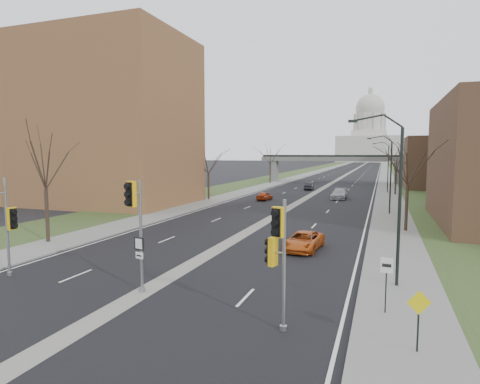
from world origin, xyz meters
The scene contains 29 objects.
ground centered at (0.00, 0.00, 0.00)m, with size 700.00×700.00×0.00m, color black.
road_surface centered at (0.00, 150.00, 0.01)m, with size 20.00×600.00×0.01m, color black.
median_strip centered at (0.00, 150.00, 0.00)m, with size 1.20×600.00×0.02m, color gray.
sidewalk_right centered at (12.00, 150.00, 0.06)m, with size 4.00×600.00×0.12m, color gray.
sidewalk_left centered at (-12.00, 150.00, 0.06)m, with size 4.00×600.00×0.12m, color gray.
grass_verge_right centered at (18.00, 150.00, 0.05)m, with size 8.00×600.00×0.10m, color #283F1D.
grass_verge_left centered at (-18.00, 150.00, 0.05)m, with size 8.00×600.00×0.10m, color #283F1D.
apartment_building centered at (-26.00, 30.00, 11.00)m, with size 25.00×16.00×22.00m, color brown.
commercial_block_far centered at (22.00, 70.00, 5.00)m, with size 14.00×14.00×10.00m, color #523626.
pedestrian_bridge centered at (0.00, 80.00, 4.84)m, with size 34.00×3.00×6.45m.
capitol centered at (0.00, 320.00, 18.60)m, with size 48.00×42.00×55.75m.
streetlight_near centered at (10.99, 6.00, 6.95)m, with size 2.61×0.20×8.70m.
streetlight_mid centered at (10.99, 32.00, 6.95)m, with size 2.61×0.20×8.70m.
streetlight_far centered at (10.99, 58.00, 6.95)m, with size 2.61×0.20×8.70m.
tree_left_a centered at (-13.00, 8.00, 6.64)m, with size 7.20×7.20×9.40m.
tree_left_b centered at (-13.00, 38.00, 6.23)m, with size 6.75×6.75×8.81m.
tree_left_c centered at (-13.00, 72.00, 7.04)m, with size 7.65×7.65×9.99m.
tree_right_a centered at (13.00, 22.00, 6.64)m, with size 7.20×7.20×9.40m.
tree_right_b centered at (13.00, 55.00, 5.82)m, with size 6.30×6.30×8.22m.
tree_right_c centered at (13.00, 95.00, 7.04)m, with size 7.65×7.65×9.99m.
signal_pole_left centered at (-8.43, 0.61, 3.61)m, with size 1.14×0.93×5.52m.
signal_pole_median centered at (-0.16, 0.76, 3.88)m, with size 0.71×0.93×5.56m.
signal_pole_right centered at (7.28, -0.95, 3.35)m, with size 0.86×1.10×5.11m.
speed_limit_sign centered at (11.23, 2.07, 1.75)m, with size 0.51×0.06×2.37m.
warning_sign centered at (12.24, -1.13, 1.51)m, with size 0.80×0.32×2.14m.
car_left_near centered at (-5.21, 40.55, 0.62)m, with size 1.47×3.65×1.24m, color #B53E14.
car_left_far centered at (-2.00, 59.46, 0.66)m, with size 1.40×4.01×1.32m, color black.
car_right_near centered at (5.82, 12.40, 0.64)m, with size 2.13×4.63×1.29m, color #BF5014.
car_right_mid centered at (4.90, 45.78, 0.76)m, with size 2.13×5.24×1.52m, color #9E9EA5.
Camera 1 is at (10.94, -15.44, 6.84)m, focal length 30.00 mm.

